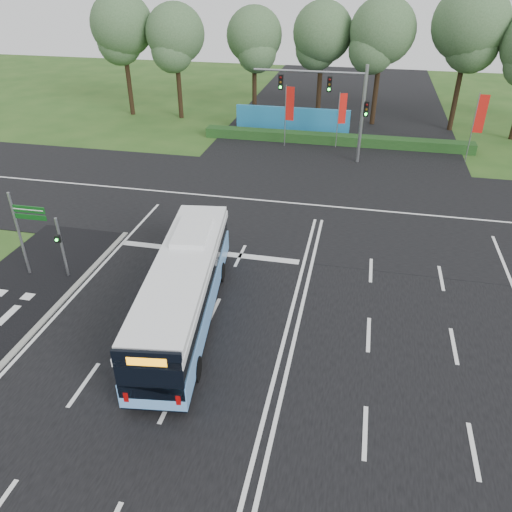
{
  "coord_description": "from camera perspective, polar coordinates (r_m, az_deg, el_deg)",
  "views": [
    {
      "loc": [
        2.19,
        -16.4,
        13.08
      ],
      "look_at": [
        -1.81,
        2.0,
        1.95
      ],
      "focal_mm": 35.0,
      "sensor_mm": 36.0,
      "label": 1
    }
  ],
  "objects": [
    {
      "name": "traffic_light_gantry",
      "position": [
        37.9,
        9.4,
        17.38
      ],
      "size": [
        8.41,
        0.28,
        7.0
      ],
      "color": "gray",
      "rests_on": "ground"
    },
    {
      "name": "banner_flag_right",
      "position": [
        40.74,
        24.08,
        14.16
      ],
      "size": [
        0.75,
        0.1,
        5.1
      ],
      "rotation": [
        0.0,
        0.0,
        -0.06
      ],
      "color": "gray",
      "rests_on": "ground"
    },
    {
      "name": "kerb_strip",
      "position": [
        22.36,
        -24.45,
        -8.26
      ],
      "size": [
        0.25,
        18.0,
        0.12
      ],
      "primitive_type": "cube",
      "color": "gray",
      "rests_on": "ground"
    },
    {
      "name": "road_main",
      "position": [
        21.08,
        3.7,
        -7.77
      ],
      "size": [
        20.0,
        120.0,
        0.04
      ],
      "primitive_type": "cube",
      "color": "black",
      "rests_on": "ground"
    },
    {
      "name": "street_sign",
      "position": [
        25.22,
        -25.02,
        3.19
      ],
      "size": [
        1.67,
        0.13,
        4.27
      ],
      "rotation": [
        0.0,
        0.0,
        0.01
      ],
      "color": "gray",
      "rests_on": "ground"
    },
    {
      "name": "city_bus",
      "position": [
        20.6,
        -8.2,
        -3.74
      ],
      "size": [
        3.71,
        11.03,
        3.11
      ],
      "rotation": [
        0.0,
        0.0,
        0.14
      ],
      "color": "#69A9F4",
      "rests_on": "ground"
    },
    {
      "name": "road_cross",
      "position": [
        31.33,
        7.18,
        5.72
      ],
      "size": [
        120.0,
        14.0,
        0.05
      ],
      "primitive_type": "cube",
      "color": "black",
      "rests_on": "ground"
    },
    {
      "name": "pedestrian_signal",
      "position": [
        24.87,
        -21.39,
        1.09
      ],
      "size": [
        0.29,
        0.4,
        3.11
      ],
      "rotation": [
        0.0,
        0.0,
        0.33
      ],
      "color": "gray",
      "rests_on": "ground"
    },
    {
      "name": "eucalyptus_row",
      "position": [
        47.46,
        11.46,
        23.79
      ],
      "size": [
        47.17,
        8.44,
        11.86
      ],
      "color": "black",
      "rests_on": "ground"
    },
    {
      "name": "ground",
      "position": [
        21.09,
        3.7,
        -7.81
      ],
      "size": [
        120.0,
        120.0,
        0.0
      ],
      "primitive_type": "plane",
      "color": "#264C19",
      "rests_on": "ground"
    },
    {
      "name": "banner_flag_mid",
      "position": [
        41.43,
        9.73,
        15.92
      ],
      "size": [
        0.62,
        0.27,
        4.4
      ],
      "rotation": [
        0.0,
        0.0,
        0.35
      ],
      "color": "gray",
      "rests_on": "ground"
    },
    {
      "name": "hedge",
      "position": [
        42.87,
        9.03,
        13.03
      ],
      "size": [
        22.0,
        1.2,
        0.8
      ],
      "primitive_type": "cube",
      "color": "#153A15",
      "rests_on": "ground"
    },
    {
      "name": "blue_hoarding",
      "position": [
        45.44,
        4.16,
        15.23
      ],
      "size": [
        10.0,
        0.3,
        2.2
      ],
      "primitive_type": "cube",
      "color": "#1E70A4",
      "rests_on": "ground"
    },
    {
      "name": "banner_flag_left",
      "position": [
        41.1,
        3.75,
        16.57
      ],
      "size": [
        0.72,
        0.14,
        4.87
      ],
      "rotation": [
        0.0,
        0.0,
        -0.13
      ],
      "color": "gray",
      "rests_on": "ground"
    }
  ]
}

